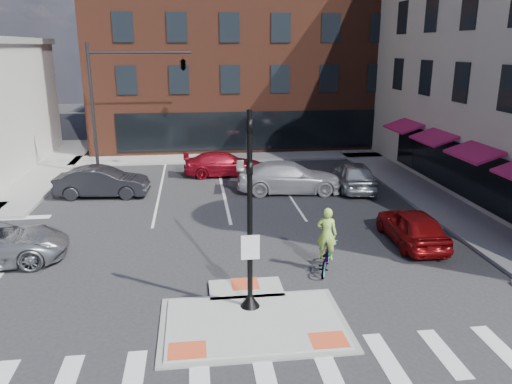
{
  "coord_description": "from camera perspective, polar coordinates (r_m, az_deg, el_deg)",
  "views": [
    {
      "loc": [
        -1.54,
        -13.17,
        7.76
      ],
      "look_at": [
        0.93,
        6.33,
        2.0
      ],
      "focal_mm": 35.0,
      "sensor_mm": 36.0,
      "label": 1
    }
  ],
  "objects": [
    {
      "name": "refuge_island",
      "position": [
        15.12,
        -0.38,
        -14.33
      ],
      "size": [
        5.4,
        4.65,
        0.13
      ],
      "color": "gray",
      "rests_on": "ground"
    },
    {
      "name": "bg_car_silver",
      "position": [
        28.49,
        11.07,
        1.9
      ],
      "size": [
        2.33,
        4.9,
        1.62
      ],
      "primitive_type": "imported",
      "rotation": [
        0.0,
        0.0,
        3.05
      ],
      "color": "silver",
      "rests_on": "ground"
    },
    {
      "name": "white_pickup",
      "position": [
        27.45,
        3.82,
        1.69
      ],
      "size": [
        6.0,
        2.92,
        1.68
      ],
      "primitive_type": "imported",
      "rotation": [
        0.0,
        0.0,
        1.47
      ],
      "color": "silver",
      "rests_on": "ground"
    },
    {
      "name": "building_far_right",
      "position": [
        68.02,
        1.75,
        14.84
      ],
      "size": [
        12.0,
        12.0,
        12.0
      ],
      "primitive_type": "cube",
      "color": "brown",
      "rests_on": "ground"
    },
    {
      "name": "building_n",
      "position": [
        45.39,
        -1.55,
        16.37
      ],
      "size": [
        24.4,
        18.4,
        15.5
      ],
      "color": "#58291B",
      "rests_on": "ground"
    },
    {
      "name": "ground",
      "position": [
        15.37,
        -0.5,
        -14.0
      ],
      "size": [
        120.0,
        120.0,
        0.0
      ],
      "primitive_type": "plane",
      "color": "#28282B",
      "rests_on": "ground"
    },
    {
      "name": "red_sedan",
      "position": [
        21.22,
        17.39,
        -3.77
      ],
      "size": [
        1.83,
        4.38,
        1.48
      ],
      "primitive_type": "imported",
      "rotation": [
        0.0,
        0.0,
        3.12
      ],
      "color": "maroon",
      "rests_on": "ground"
    },
    {
      "name": "sidewalk_e",
      "position": [
        27.36,
        19.93,
        -1.0
      ],
      "size": [
        3.0,
        24.0,
        0.15
      ],
      "primitive_type": "cube",
      "color": "gray",
      "rests_on": "ground"
    },
    {
      "name": "sidewalk_n",
      "position": [
        36.29,
        0.12,
        4.1
      ],
      "size": [
        26.0,
        3.0,
        0.15
      ],
      "primitive_type": "cube",
      "color": "gray",
      "rests_on": "ground"
    },
    {
      "name": "bg_car_dark",
      "position": [
        27.82,
        -17.16,
        1.1
      ],
      "size": [
        4.98,
        2.07,
        1.6
      ],
      "primitive_type": "imported",
      "rotation": [
        0.0,
        0.0,
        1.49
      ],
      "color": "black",
      "rests_on": "ground"
    },
    {
      "name": "mast_arm_signal",
      "position": [
        31.27,
        -11.06,
        13.19
      ],
      "size": [
        6.1,
        2.24,
        8.0
      ],
      "color": "black",
      "rests_on": "ground"
    },
    {
      "name": "building_far_left",
      "position": [
        65.28,
        -9.66,
        13.68
      ],
      "size": [
        10.0,
        12.0,
        10.0
      ],
      "primitive_type": "cube",
      "color": "slate",
      "rests_on": "ground"
    },
    {
      "name": "signal_pole",
      "position": [
        14.69,
        -0.71,
        -5.26
      ],
      "size": [
        0.6,
        0.6,
        5.98
      ],
      "color": "black",
      "rests_on": "refuge_island"
    },
    {
      "name": "bg_car_red",
      "position": [
        31.09,
        -3.67,
        3.21
      ],
      "size": [
        5.0,
        2.07,
        1.45
      ],
      "primitive_type": "imported",
      "rotation": [
        0.0,
        0.0,
        1.58
      ],
      "color": "maroon",
      "rests_on": "ground"
    },
    {
      "name": "cyclist",
      "position": [
        18.01,
        8.01,
        -6.58
      ],
      "size": [
        1.33,
        2.03,
        2.38
      ],
      "rotation": [
        0.0,
        0.0,
        2.76
      ],
      "color": "#3F3F44",
      "rests_on": "ground"
    }
  ]
}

